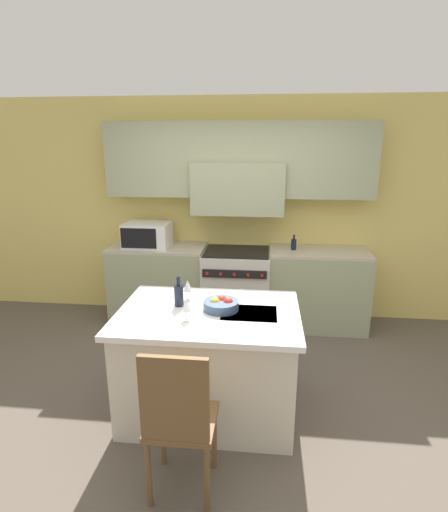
{
  "coord_description": "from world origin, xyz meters",
  "views": [
    {
      "loc": [
        0.33,
        -2.91,
        2.17
      ],
      "look_at": [
        -0.05,
        0.67,
        1.14
      ],
      "focal_mm": 28.0,
      "sensor_mm": 36.0,
      "label": 1
    }
  ],
  "objects": [
    {
      "name": "microwave",
      "position": [
        -1.09,
        1.69,
        1.09
      ],
      "size": [
        0.54,
        0.43,
        0.29
      ],
      "color": "silver",
      "rests_on": "back_counter"
    },
    {
      "name": "fruit_bowl",
      "position": [
        0.0,
        0.01,
        0.93
      ],
      "size": [
        0.28,
        0.28,
        0.1
      ],
      "color": "#384C6B",
      "rests_on": "kitchen_island"
    },
    {
      "name": "wine_glass_far",
      "position": [
        -0.3,
        0.19,
        1.01
      ],
      "size": [
        0.07,
        0.07,
        0.17
      ],
      "color": "white",
      "rests_on": "kitchen_island"
    },
    {
      "name": "wine_glass_near",
      "position": [
        -0.23,
        -0.22,
        1.01
      ],
      "size": [
        0.07,
        0.07,
        0.17
      ],
      "color": "white",
      "rests_on": "kitchen_island"
    },
    {
      "name": "kitchen_island",
      "position": [
        -0.09,
        -0.04,
        0.45
      ],
      "size": [
        1.42,
        1.02,
        0.89
      ],
      "color": "beige",
      "rests_on": "ground_plane"
    },
    {
      "name": "range_stove",
      "position": [
        -0.0,
        1.67,
        0.46
      ],
      "size": [
        0.79,
        0.7,
        0.92
      ],
      "color": "beige",
      "rests_on": "ground_plane"
    },
    {
      "name": "back_cabinetry",
      "position": [
        0.0,
        1.95,
        1.58
      ],
      "size": [
        10.0,
        0.46,
        2.7
      ],
      "color": "#DBC166",
      "rests_on": "ground_plane"
    },
    {
      "name": "oil_bottle_on_counter",
      "position": [
        0.67,
        1.71,
        1.02
      ],
      "size": [
        0.06,
        0.06,
        0.18
      ],
      "color": "black",
      "rests_on": "back_counter"
    },
    {
      "name": "island_chair",
      "position": [
        -0.15,
        -0.92,
        0.59
      ],
      "size": [
        0.42,
        0.4,
        1.05
      ],
      "color": "brown",
      "rests_on": "ground_plane"
    },
    {
      "name": "back_counter",
      "position": [
        -0.0,
        1.69,
        0.47
      ],
      "size": [
        3.09,
        0.62,
        0.95
      ],
      "color": "gray",
      "rests_on": "ground_plane"
    },
    {
      "name": "ground_plane",
      "position": [
        0.0,
        0.0,
        0.0
      ],
      "size": [
        10.0,
        10.0,
        0.0
      ],
      "primitive_type": "plane",
      "color": "brown"
    },
    {
      "name": "wine_bottle",
      "position": [
        -0.35,
        0.05,
        0.99
      ],
      "size": [
        0.08,
        0.08,
        0.25
      ],
      "color": "black",
      "rests_on": "kitchen_island"
    }
  ]
}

